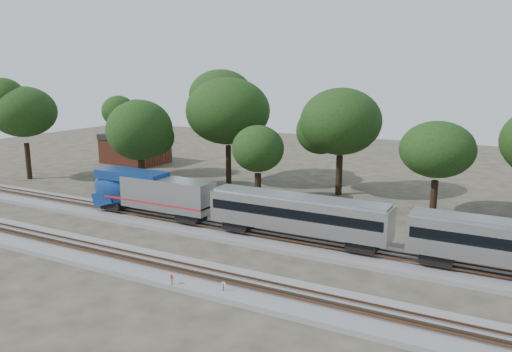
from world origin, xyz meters
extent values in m
plane|color=#383328|center=(0.00, 0.00, 0.00)|extent=(160.00, 160.00, 0.00)
cube|color=slate|center=(0.00, 6.00, 0.20)|extent=(160.00, 5.00, 0.40)
cube|color=brown|center=(0.00, 5.28, 0.66)|extent=(160.00, 0.08, 0.15)
cube|color=brown|center=(0.00, 6.72, 0.66)|extent=(160.00, 0.08, 0.15)
cube|color=slate|center=(0.00, -4.00, 0.20)|extent=(160.00, 5.00, 0.40)
cube|color=brown|center=(0.00, -4.72, 0.66)|extent=(160.00, 0.08, 0.15)
cube|color=brown|center=(0.00, -3.28, 0.66)|extent=(160.00, 0.08, 0.15)
cube|color=#AAACB1|center=(-6.03, 6.00, 3.08)|extent=(9.78, 2.77, 3.05)
ellipsoid|color=navy|center=(-13.05, 6.00, 2.85)|extent=(4.98, 2.88, 4.25)
cube|color=navy|center=(-10.55, 6.00, 4.51)|extent=(7.85, 2.71, 0.92)
cube|color=black|center=(-12.58, 6.00, 3.78)|extent=(0.41, 2.12, 1.21)
cube|color=#A71920|center=(-7.14, 6.00, 2.30)|extent=(12.00, 2.81, 0.17)
cube|color=black|center=(-12.91, 6.00, 1.15)|extent=(2.40, 2.03, 0.83)
cube|color=black|center=(-3.22, 6.00, 1.15)|extent=(2.40, 2.03, 0.83)
cube|color=#AAACB1|center=(7.97, 6.00, 2.95)|extent=(16.06, 2.77, 2.77)
cube|color=black|center=(7.97, 6.00, 3.22)|extent=(15.51, 2.82, 0.83)
cube|color=gray|center=(7.97, 6.00, 4.38)|extent=(15.69, 2.22, 0.32)
cube|color=black|center=(2.15, 6.00, 1.15)|extent=(2.40, 2.03, 0.83)
cube|color=black|center=(13.78, 6.00, 1.15)|extent=(2.40, 2.03, 0.83)
cube|color=black|center=(19.57, 6.00, 1.15)|extent=(2.40, 2.03, 0.83)
cylinder|color=#512D19|center=(3.87, -6.34, 0.50)|extent=(0.07, 0.07, 1.01)
cylinder|color=red|center=(3.87, -6.34, 0.95)|extent=(0.35, 0.17, 0.36)
cylinder|color=#512D19|center=(7.58, -5.55, 0.48)|extent=(0.06, 0.06, 0.95)
cylinder|color=silver|center=(7.58, -5.55, 0.90)|extent=(0.33, 0.16, 0.34)
cube|color=#512D19|center=(4.75, -5.62, 0.15)|extent=(0.52, 0.33, 0.30)
cube|color=brown|center=(-32.11, 30.77, 1.98)|extent=(10.25, 7.44, 3.96)
cube|color=black|center=(-32.11, 30.77, 4.40)|extent=(10.46, 7.66, 0.89)
cylinder|color=black|center=(-36.67, 13.77, 2.56)|extent=(0.70, 0.70, 5.11)
ellipsoid|color=black|center=(-36.67, 13.77, 9.50)|extent=(9.64, 9.64, 8.20)
cylinder|color=black|center=(-24.23, 22.87, 2.11)|extent=(0.70, 0.70, 4.22)
ellipsoid|color=black|center=(-24.23, 22.87, 7.84)|extent=(7.96, 7.96, 6.77)
cylinder|color=black|center=(-17.22, 15.15, 2.12)|extent=(0.70, 0.70, 4.24)
ellipsoid|color=black|center=(-17.22, 15.15, 7.88)|extent=(8.00, 8.00, 6.80)
cylinder|color=black|center=(-9.90, 24.05, 2.65)|extent=(0.70, 0.70, 5.31)
ellipsoid|color=black|center=(-9.90, 24.05, 9.86)|extent=(10.01, 10.01, 8.51)
cylinder|color=black|center=(-2.03, 17.61, 1.70)|extent=(0.70, 0.70, 3.40)
ellipsoid|color=black|center=(-2.03, 17.61, 6.31)|extent=(6.40, 6.40, 5.44)
cylinder|color=black|center=(5.05, 25.52, 2.44)|extent=(0.70, 0.70, 4.88)
ellipsoid|color=black|center=(5.05, 25.52, 9.07)|extent=(9.21, 9.21, 7.82)
cylinder|color=black|center=(16.86, 21.29, 1.91)|extent=(0.70, 0.70, 3.82)
ellipsoid|color=black|center=(16.86, 21.29, 7.09)|extent=(7.20, 7.20, 6.12)
camera|label=1|loc=(24.27, -32.13, 14.88)|focal=35.00mm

